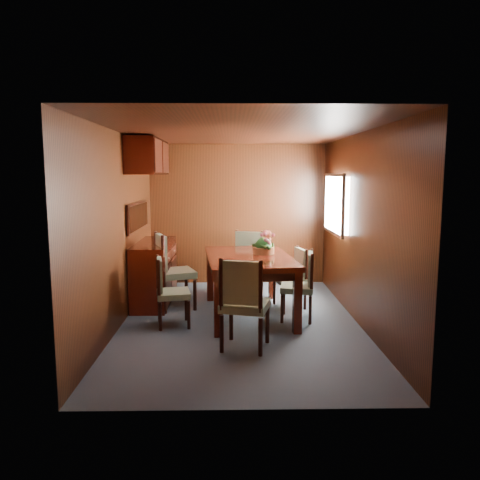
{
  "coord_description": "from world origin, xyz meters",
  "views": [
    {
      "loc": [
        -0.11,
        -5.79,
        1.88
      ],
      "look_at": [
        0.0,
        0.13,
        1.05
      ],
      "focal_mm": 35.0,
      "sensor_mm": 36.0,
      "label": 1
    }
  ],
  "objects_px": {
    "sideboard": "(154,272)",
    "chair_head": "(244,299)",
    "chair_left_near": "(168,288)",
    "flower_centerpiece": "(264,243)",
    "chair_right_near": "(302,282)",
    "dining_table": "(249,264)"
  },
  "relations": [
    {
      "from": "sideboard",
      "to": "chair_head",
      "type": "height_order",
      "value": "chair_head"
    },
    {
      "from": "chair_left_near",
      "to": "flower_centerpiece",
      "type": "height_order",
      "value": "flower_centerpiece"
    },
    {
      "from": "chair_right_near",
      "to": "chair_head",
      "type": "relative_size",
      "value": 0.89
    },
    {
      "from": "dining_table",
      "to": "chair_left_near",
      "type": "distance_m",
      "value": 1.13
    },
    {
      "from": "chair_left_near",
      "to": "flower_centerpiece",
      "type": "relative_size",
      "value": 2.79
    },
    {
      "from": "chair_head",
      "to": "flower_centerpiece",
      "type": "bearing_deg",
      "value": 92.43
    },
    {
      "from": "sideboard",
      "to": "chair_left_near",
      "type": "distance_m",
      "value": 1.17
    },
    {
      "from": "chair_left_near",
      "to": "flower_centerpiece",
      "type": "bearing_deg",
      "value": 104.74
    },
    {
      "from": "sideboard",
      "to": "chair_left_near",
      "type": "height_order",
      "value": "sideboard"
    },
    {
      "from": "chair_right_near",
      "to": "chair_head",
      "type": "xyz_separation_m",
      "value": [
        -0.79,
        -1.07,
        0.06
      ]
    },
    {
      "from": "chair_head",
      "to": "flower_centerpiece",
      "type": "distance_m",
      "value": 1.51
    },
    {
      "from": "chair_right_near",
      "to": "chair_left_near",
      "type": "bearing_deg",
      "value": 107.28
    },
    {
      "from": "chair_left_near",
      "to": "chair_head",
      "type": "distance_m",
      "value": 1.25
    },
    {
      "from": "sideboard",
      "to": "dining_table",
      "type": "height_order",
      "value": "sideboard"
    },
    {
      "from": "chair_head",
      "to": "chair_right_near",
      "type": "bearing_deg",
      "value": 68.15
    },
    {
      "from": "flower_centerpiece",
      "to": "chair_right_near",
      "type": "bearing_deg",
      "value": -36.29
    },
    {
      "from": "sideboard",
      "to": "dining_table",
      "type": "bearing_deg",
      "value": -26.31
    },
    {
      "from": "chair_head",
      "to": "flower_centerpiece",
      "type": "relative_size",
      "value": 3.25
    },
    {
      "from": "chair_left_near",
      "to": "chair_head",
      "type": "bearing_deg",
      "value": 37.11
    },
    {
      "from": "dining_table",
      "to": "chair_left_near",
      "type": "height_order",
      "value": "chair_left_near"
    },
    {
      "from": "flower_centerpiece",
      "to": "sideboard",
      "type": "bearing_deg",
      "value": 161.33
    },
    {
      "from": "chair_left_near",
      "to": "flower_centerpiece",
      "type": "distance_m",
      "value": 1.44
    }
  ]
}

